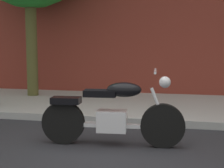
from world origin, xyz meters
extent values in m
plane|color=#28282D|center=(0.00, 0.00, 0.00)|extent=(60.00, 60.00, 0.00)
cube|color=#A2A2A2|center=(0.00, 3.40, 0.07)|extent=(19.34, 3.33, 0.14)
cylinder|color=black|center=(0.59, 0.53, 0.33)|extent=(0.66, 0.17, 0.65)
cylinder|color=black|center=(-0.92, 0.40, 0.33)|extent=(0.66, 0.17, 0.65)
cube|color=silver|center=(-0.16, 0.46, 0.38)|extent=(0.46, 0.32, 0.32)
cube|color=silver|center=(-0.16, 0.46, 0.31)|extent=(1.36, 0.19, 0.06)
ellipsoid|color=black|center=(0.02, 0.48, 0.85)|extent=(0.54, 0.30, 0.22)
cube|color=black|center=(-0.34, 0.45, 0.79)|extent=(0.50, 0.28, 0.10)
cube|color=black|center=(-0.87, 0.40, 0.67)|extent=(0.46, 0.28, 0.10)
cylinder|color=silver|center=(0.53, 0.52, 0.61)|extent=(0.27, 0.07, 0.58)
cylinder|color=silver|center=(0.47, 0.52, 1.13)|extent=(0.10, 0.70, 0.04)
sphere|color=silver|center=(0.61, 0.53, 0.97)|extent=(0.17, 0.17, 0.17)
cylinder|color=silver|center=(-0.43, 0.60, 0.28)|extent=(0.80, 0.16, 0.09)
cylinder|color=#4C4A25|center=(-3.15, 4.00, 1.59)|extent=(0.30, 0.30, 3.18)
camera|label=1|loc=(0.92, -4.39, 1.53)|focal=54.21mm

